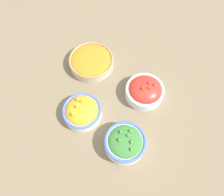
{
  "coord_description": "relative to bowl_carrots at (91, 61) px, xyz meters",
  "views": [
    {
      "loc": [
        0.2,
        -0.36,
        0.85
      ],
      "look_at": [
        0.0,
        0.0,
        0.03
      ],
      "focal_mm": 35.0,
      "sensor_mm": 36.0,
      "label": 1
    }
  ],
  "objects": [
    {
      "name": "bowl_squash",
      "position": [
        0.1,
        -0.23,
        0.0
      ],
      "size": [
        0.16,
        0.16,
        0.08
      ],
      "color": "white",
      "rests_on": "ground_plane"
    },
    {
      "name": "ground_plane",
      "position": [
        0.18,
        -0.12,
        -0.03
      ],
      "size": [
        3.0,
        3.0,
        0.0
      ],
      "primitive_type": "plane",
      "color": "#75664C"
    },
    {
      "name": "bowl_carrots",
      "position": [
        0.0,
        0.0,
        0.0
      ],
      "size": [
        0.21,
        0.21,
        0.05
      ],
      "color": "beige",
      "rests_on": "ground_plane"
    },
    {
      "name": "bowl_cherry_tomatoes",
      "position": [
        0.28,
        -0.03,
        0.01
      ],
      "size": [
        0.16,
        0.16,
        0.08
      ],
      "color": "silver",
      "rests_on": "ground_plane"
    },
    {
      "name": "bowl_broccoli",
      "position": [
        0.31,
        -0.27,
        0.01
      ],
      "size": [
        0.16,
        0.16,
        0.08
      ],
      "color": "white",
      "rests_on": "ground_plane"
    }
  ]
}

